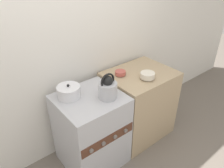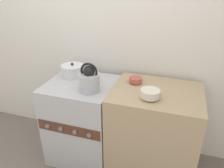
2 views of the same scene
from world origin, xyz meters
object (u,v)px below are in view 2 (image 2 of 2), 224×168
Objects in this scene: cooking_pot at (73,71)px; enamel_bowl at (150,94)px; stove at (83,120)px; kettle at (90,80)px; small_ceramic_bowl at (135,80)px.

enamel_bowl is (0.86, -0.27, 0.01)m from cooking_pot.
cooking_pot is (-0.15, 0.14, 0.51)m from stove.
kettle is 0.45m from small_ceramic_bowl.
cooking_pot is 0.90m from enamel_bowl.
cooking_pot is at bearing 179.13° from small_ceramic_bowl.
stove is 0.55m from cooking_pot.
stove is 0.59m from kettle.
kettle reaches higher than enamel_bowl.
enamel_bowl reaches higher than stove.
enamel_bowl reaches higher than small_ceramic_bowl.
small_ceramic_bowl reaches higher than stove.
enamel_bowl is at bearing -1.99° from kettle.
stove is 3.79× the size of cooking_pot.
enamel_bowl is 0.32m from small_ceramic_bowl.
small_ceramic_bowl is (0.68, -0.01, -0.01)m from cooking_pot.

